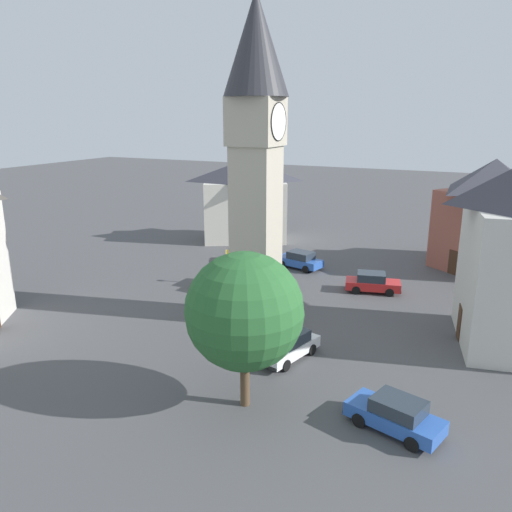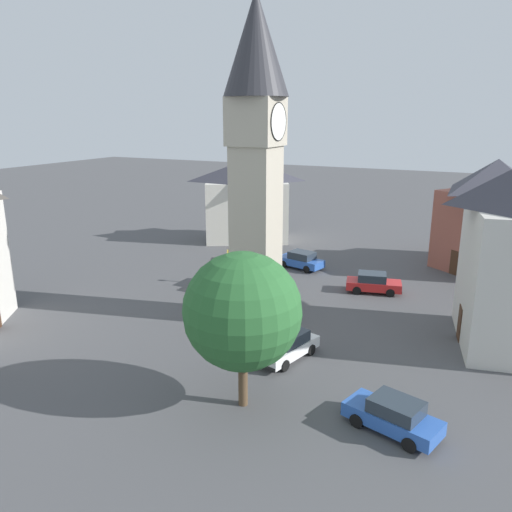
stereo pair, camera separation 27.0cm
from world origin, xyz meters
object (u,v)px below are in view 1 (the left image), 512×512
Objects in this scene: car_silver_kerb at (372,282)px; car_red_corner at (218,277)px; car_blue_kerb at (288,345)px; car_black_far at (395,415)px; building_corner_back at (490,214)px; car_white_side at (248,253)px; tree at (244,311)px; clock_tower at (256,137)px; building_terrace_right at (245,200)px; lamp_post at (259,248)px; car_green_alley at (300,260)px; pedestrian at (193,299)px.

car_silver_kerb and car_red_corner have the same top height.
car_blue_kerb and car_black_far have the same top height.
car_silver_kerb is 13.65m from building_corner_back.
car_white_side is 24.43m from tree.
clock_tower reaches higher than car_white_side.
building_terrace_right is at bearing 56.83° from car_silver_kerb.
car_white_side is 0.43× the size of building_terrace_right.
clock_tower reaches higher than building_corner_back.
car_blue_kerb and car_white_side have the same top height.
building_terrace_right is 2.18× the size of lamp_post.
lamp_post reaches higher than car_blue_kerb.
clock_tower is at bearing -130.12° from car_red_corner.
car_black_far is (-20.69, -17.32, 0.00)m from car_white_side.
car_silver_kerb is at bearing -34.33° from clock_tower.
building_corner_back is (-0.04, -23.82, 0.49)m from building_terrace_right.
car_blue_kerb is 6.57m from tree.
clock_tower reaches higher than car_red_corner.
building_terrace_right reaches higher than car_green_alley.
car_blue_kerb is at bearing -147.00° from lamp_post.
car_green_alley is at bearing 14.21° from tree.
tree is (-9.67, -4.05, -7.17)m from clock_tower.
lamp_post is (-6.22, 1.10, 2.45)m from car_green_alley.
clock_tower is 12.03× the size of pedestrian.
pedestrian reaches higher than car_blue_kerb.
building_terrace_right is (7.22, 3.96, 3.64)m from car_white_side.
car_black_far is at bearing -129.29° from car_red_corner.
tree reaches higher than car_silver_kerb.
building_terrace_right is at bearing 89.90° from building_corner_back.
car_red_corner is at bearing 127.48° from building_corner_back.
car_blue_kerb is 1.00× the size of car_white_side.
car_blue_kerb is 1.00× the size of car_silver_kerb.
car_silver_kerb is 12.84m from car_white_side.
building_terrace_right is at bearing 26.72° from tree.
car_green_alley is (-0.01, -5.10, 0.00)m from car_white_side.
car_black_far is at bearing -81.73° from tree.
car_white_side is at bearing 89.94° from car_green_alley.
tree is at bearing 162.17° from building_corner_back.
car_white_side is at bearing -151.24° from building_terrace_right.
lamp_post is (10.20, 6.63, 2.45)m from car_blue_kerb.
pedestrian is (-1.09, 4.27, -10.88)m from clock_tower.
building_corner_back is at bearing -35.17° from car_silver_kerb.
building_corner_back is at bearing -5.20° from car_black_far.
car_black_far is at bearing -116.80° from pedestrian.
building_terrace_right reaches higher than car_blue_kerb.
car_red_corner and car_green_alley have the same top height.
car_red_corner is at bearing -172.45° from car_white_side.
building_corner_back is (20.26, -17.59, 3.89)m from pedestrian.
car_red_corner is at bearing 33.79° from tree.
car_silver_kerb is 17.93m from car_black_far.
pedestrian is 0.16× the size of building_terrace_right.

